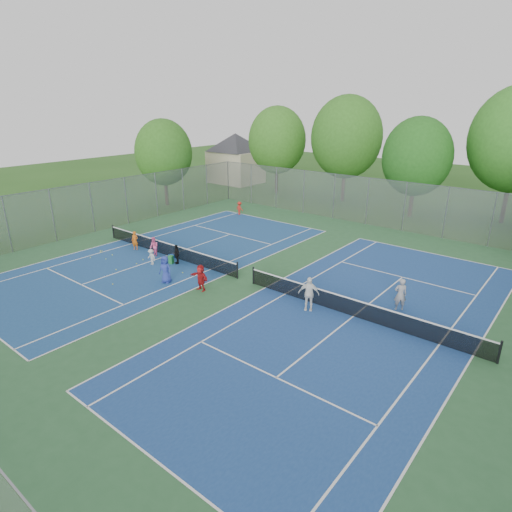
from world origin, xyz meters
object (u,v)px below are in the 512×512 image
at_px(net_right, 354,308).
at_px(instructor, 400,294).
at_px(net_left, 167,249).
at_px(ball_crate, 171,257).
at_px(ball_hopper, 171,260).

height_order(net_right, instructor, instructor).
bearing_deg(instructor, net_right, 19.87).
relative_size(net_left, ball_crate, 42.02).
xyz_separation_m(net_right, ball_crate, (-13.39, -0.19, -0.32)).
relative_size(ball_crate, instructor, 0.18).
xyz_separation_m(net_right, ball_hopper, (-12.63, -0.86, -0.18)).
distance_m(ball_hopper, instructor, 14.40).
xyz_separation_m(ball_hopper, instructor, (14.08, 2.96, 0.58)).
bearing_deg(net_right, ball_hopper, -176.12).
relative_size(ball_crate, ball_hopper, 0.55).
distance_m(net_right, ball_hopper, 12.66).
xyz_separation_m(net_left, instructor, (15.45, 2.11, 0.41)).
height_order(net_left, net_right, same).
bearing_deg(net_right, net_left, 180.00).
relative_size(net_right, instructor, 7.47).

